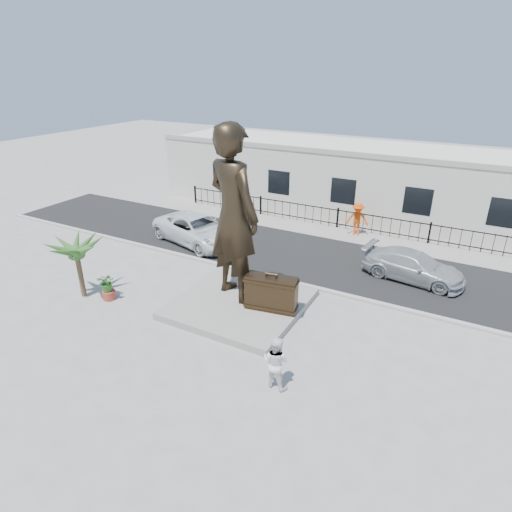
{
  "coord_description": "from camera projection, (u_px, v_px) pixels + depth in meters",
  "views": [
    {
      "loc": [
        7.66,
        -12.11,
        9.57
      ],
      "look_at": [
        0.0,
        2.0,
        2.3
      ],
      "focal_mm": 30.0,
      "sensor_mm": 36.0,
      "label": 1
    }
  ],
  "objects": [
    {
      "name": "suitcase",
      "position": [
        271.0,
        293.0,
        17.35
      ],
      "size": [
        2.19,
        1.01,
        1.48
      ],
      "primitive_type": "cube",
      "rotation": [
        0.0,
        0.0,
        0.17
      ],
      "color": "#2F2214",
      "rests_on": "plinth"
    },
    {
      "name": "curb",
      "position": [
        281.0,
        280.0,
        20.55
      ],
      "size": [
        40.0,
        0.25,
        0.12
      ],
      "primitive_type": "cube",
      "color": "#A5A399",
      "rests_on": "ground"
    },
    {
      "name": "fence",
      "position": [
        337.0,
        219.0,
        26.98
      ],
      "size": [
        22.0,
        0.1,
        1.2
      ],
      "primitive_type": "cube",
      "color": "black",
      "rests_on": "ground"
    },
    {
      "name": "worker",
      "position": [
        357.0,
        219.0,
        25.62
      ],
      "size": [
        1.46,
        1.11,
        2.01
      ],
      "primitive_type": "imported",
      "rotation": [
        0.0,
        0.0,
        0.31
      ],
      "color": "#DC490B",
      "rests_on": "far_sidewalk"
    },
    {
      "name": "car_white",
      "position": [
        197.0,
        229.0,
        24.6
      ],
      "size": [
        6.28,
        4.08,
        1.61
      ],
      "primitive_type": "imported",
      "rotation": [
        0.0,
        0.0,
        1.31
      ],
      "color": "white",
      "rests_on": "street"
    },
    {
      "name": "statue",
      "position": [
        234.0,
        215.0,
        17.28
      ],
      "size": [
        3.12,
        2.59,
        7.33
      ],
      "primitive_type": "imported",
      "rotation": [
        0.0,
        0.0,
        2.78
      ],
      "color": "black",
      "rests_on": "plinth"
    },
    {
      "name": "plinth",
      "position": [
        240.0,
        304.0,
        18.33
      ],
      "size": [
        5.2,
        5.2,
        0.3
      ],
      "primitive_type": "cube",
      "color": "gray",
      "rests_on": "ground"
    },
    {
      "name": "tourist",
      "position": [
        276.0,
        362.0,
        13.54
      ],
      "size": [
        0.95,
        0.77,
        1.84
      ],
      "primitive_type": "imported",
      "rotation": [
        0.0,
        0.0,
        3.06
      ],
      "color": "white",
      "rests_on": "ground"
    },
    {
      "name": "planter",
      "position": [
        109.0,
        295.0,
        18.91
      ],
      "size": [
        0.56,
        0.56,
        0.4
      ],
      "primitive_type": "cylinder",
      "color": "#9D3929",
      "rests_on": "ground"
    },
    {
      "name": "street",
      "position": [
        308.0,
        254.0,
        23.38
      ],
      "size": [
        40.0,
        7.0,
        0.01
      ],
      "primitive_type": "cube",
      "color": "black",
      "rests_on": "ground"
    },
    {
      "name": "car_silver",
      "position": [
        413.0,
        266.0,
        20.44
      ],
      "size": [
        4.97,
        2.51,
        1.38
      ],
      "primitive_type": "imported",
      "rotation": [
        0.0,
        0.0,
        1.45
      ],
      "color": "#A6A9AB",
      "rests_on": "street"
    },
    {
      "name": "palm_tree",
      "position": [
        84.0,
        296.0,
        19.25
      ],
      "size": [
        1.8,
        1.8,
        3.2
      ],
      "primitive_type": null,
      "color": "#2D5920",
      "rests_on": "ground"
    },
    {
      "name": "ground",
      "position": [
        232.0,
        327.0,
        16.98
      ],
      "size": [
        100.0,
        100.0,
        0.0
      ],
      "primitive_type": "plane",
      "color": "#9E9991",
      "rests_on": "ground"
    },
    {
      "name": "shrub",
      "position": [
        107.0,
        282.0,
        18.65
      ],
      "size": [
        0.91,
        0.84,
        0.85
      ],
      "primitive_type": "imported",
      "rotation": [
        0.0,
        0.0,
        0.26
      ],
      "color": "#2D6721",
      "rests_on": "planter"
    },
    {
      "name": "building",
      "position": [
        359.0,
        179.0,
        29.68
      ],
      "size": [
        28.0,
        7.0,
        4.4
      ],
      "primitive_type": "cube",
      "color": "silver",
      "rests_on": "ground"
    },
    {
      "name": "far_sidewalk",
      "position": [
        333.0,
        231.0,
        26.58
      ],
      "size": [
        40.0,
        2.5,
        0.02
      ],
      "primitive_type": "cube",
      "color": "#9E9991",
      "rests_on": "ground"
    }
  ]
}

